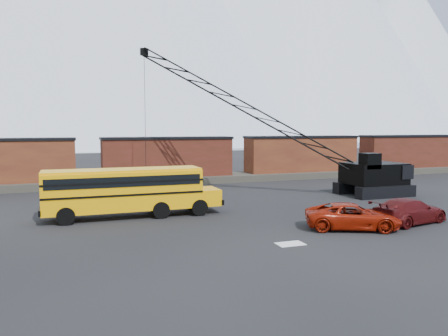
# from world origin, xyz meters

# --- Properties ---
(ground) EXTENTS (160.00, 160.00, 0.00)m
(ground) POSITION_xyz_m (0.00, 0.00, 0.00)
(ground) COLOR black
(ground) RESTS_ON ground
(gravel_berm) EXTENTS (120.00, 5.00, 0.70)m
(gravel_berm) POSITION_xyz_m (0.00, 22.00, 0.35)
(gravel_berm) COLOR #454139
(gravel_berm) RESTS_ON ground
(boxcar_mid) EXTENTS (13.70, 3.10, 4.17)m
(boxcar_mid) POSITION_xyz_m (0.00, 22.00, 2.76)
(boxcar_mid) COLOR #592019
(boxcar_mid) RESTS_ON gravel_berm
(boxcar_east_near) EXTENTS (13.70, 3.10, 4.17)m
(boxcar_east_near) POSITION_xyz_m (16.00, 22.00, 2.76)
(boxcar_east_near) COLOR #4D1C16
(boxcar_east_near) RESTS_ON gravel_berm
(boxcar_east_far) EXTENTS (13.70, 3.10, 4.17)m
(boxcar_east_far) POSITION_xyz_m (32.00, 22.00, 2.76)
(boxcar_east_far) COLOR #592019
(boxcar_east_far) RESTS_ON gravel_berm
(snow_patch) EXTENTS (1.40, 0.90, 0.02)m
(snow_patch) POSITION_xyz_m (0.50, -4.00, 0.01)
(snow_patch) COLOR silver
(snow_patch) RESTS_ON ground
(school_bus) EXTENTS (11.65, 2.65, 3.19)m
(school_bus) POSITION_xyz_m (-6.24, 5.51, 1.79)
(school_bus) COLOR #EEA105
(school_bus) RESTS_ON ground
(red_pickup) EXTENTS (5.93, 4.49, 1.50)m
(red_pickup) POSITION_xyz_m (5.48, -2.30, 0.75)
(red_pickup) COLOR maroon
(red_pickup) RESTS_ON ground
(maroon_suv) EXTENTS (5.69, 3.24, 1.55)m
(maroon_suv) POSITION_xyz_m (9.64, -2.26, 0.78)
(maroon_suv) COLOR #490D0D
(maroon_suv) RESTS_ON ground
(crawler_crane) EXTENTS (21.40, 12.12, 13.23)m
(crawler_crane) POSITION_xyz_m (5.13, 12.63, 7.51)
(crawler_crane) COLOR black
(crawler_crane) RESTS_ON ground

